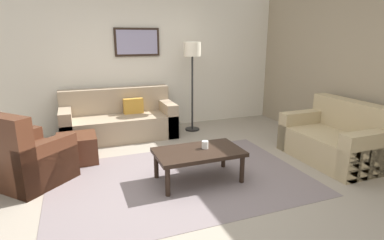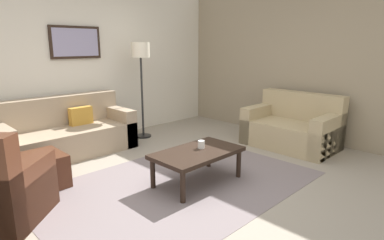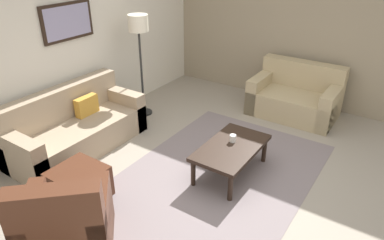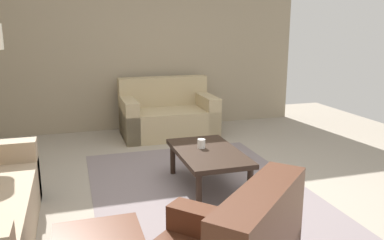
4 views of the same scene
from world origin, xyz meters
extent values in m
plane|color=gray|center=(0.00, 0.00, 0.00)|extent=(8.00, 8.00, 0.00)
cube|color=gray|center=(3.00, 0.00, 1.40)|extent=(0.12, 5.20, 2.80)
cube|color=slate|center=(0.00, 0.00, 0.00)|extent=(3.27, 2.21, 0.01)
cube|color=tan|center=(2.34, -0.19, 0.21)|extent=(0.92, 1.43, 0.42)
cube|color=tan|center=(2.68, -0.19, 0.44)|extent=(0.24, 1.43, 0.88)
cube|color=tan|center=(2.34, 0.42, 0.31)|extent=(0.92, 0.20, 0.62)
cube|color=tan|center=(2.34, -0.80, 0.31)|extent=(0.92, 0.20, 0.62)
cylinder|color=black|center=(-0.28, -0.36, 0.18)|extent=(0.06, 0.06, 0.36)
cylinder|color=black|center=(0.70, -0.36, 0.18)|extent=(0.06, 0.06, 0.36)
cylinder|color=black|center=(-0.28, 0.16, 0.18)|extent=(0.06, 0.06, 0.36)
cylinder|color=black|center=(0.70, 0.16, 0.18)|extent=(0.06, 0.06, 0.36)
cube|color=black|center=(0.21, -0.10, 0.39)|extent=(1.10, 0.64, 0.05)
cylinder|color=white|center=(0.32, -0.06, 0.46)|extent=(0.08, 0.08, 0.10)
cylinder|color=black|center=(0.94, 2.01, 0.01)|extent=(0.28, 0.28, 0.03)
camera|label=1|loc=(-1.18, -3.49, 1.79)|focal=28.77mm
camera|label=2|loc=(-2.43, -2.67, 1.66)|focal=29.85mm
camera|label=3|loc=(-3.25, -1.81, 2.76)|focal=32.89mm
camera|label=4|loc=(-3.54, 1.22, 1.69)|focal=37.12mm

